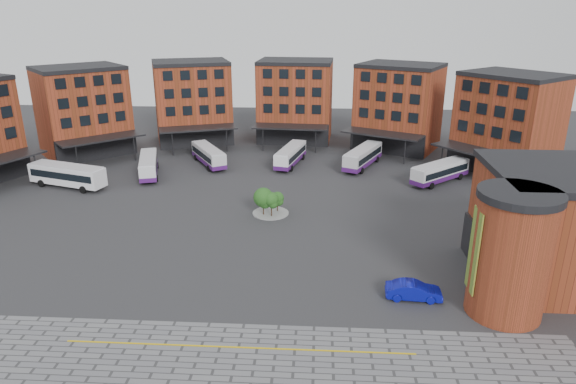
# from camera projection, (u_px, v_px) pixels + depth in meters

# --- Properties ---
(ground) EXTENTS (160.00, 160.00, 0.00)m
(ground) POSITION_uv_depth(u_px,v_px,m) (240.00, 259.00, 51.17)
(ground) COLOR #28282B
(ground) RESTS_ON ground
(yellow_line) EXTENTS (26.00, 0.15, 0.02)m
(yellow_line) POSITION_uv_depth(u_px,v_px,m) (239.00, 347.00, 37.92)
(yellow_line) COLOR gold
(yellow_line) RESTS_ON paving_zone
(main_building) EXTENTS (94.14, 42.48, 14.60)m
(main_building) POSITION_uv_depth(u_px,v_px,m) (244.00, 112.00, 84.81)
(main_building) COLOR maroon
(main_building) RESTS_ON ground
(east_building) EXTENTS (17.40, 15.40, 10.60)m
(east_building) POSITION_uv_depth(u_px,v_px,m) (558.00, 230.00, 44.87)
(east_building) COLOR maroon
(east_building) RESTS_ON ground
(tree_island) EXTENTS (4.40, 4.40, 3.47)m
(tree_island) POSITION_uv_depth(u_px,v_px,m) (268.00, 200.00, 61.20)
(tree_island) COLOR gray
(tree_island) RESTS_ON ground
(bus_a) EXTENTS (11.58, 5.85, 3.20)m
(bus_a) POSITION_uv_depth(u_px,v_px,m) (67.00, 174.00, 70.65)
(bus_a) COLOR white
(bus_a) RESTS_ON ground
(bus_b) EXTENTS (5.12, 10.49, 2.88)m
(bus_b) POSITION_uv_depth(u_px,v_px,m) (148.00, 165.00, 75.81)
(bus_b) COLOR white
(bus_b) RESTS_ON ground
(bus_c) EXTENTS (7.20, 9.99, 2.87)m
(bus_c) POSITION_uv_depth(u_px,v_px,m) (209.00, 155.00, 80.79)
(bus_c) COLOR silver
(bus_c) RESTS_ON ground
(bus_d) EXTENTS (4.70, 10.47, 2.87)m
(bus_d) POSITION_uv_depth(u_px,v_px,m) (291.00, 155.00, 80.81)
(bus_d) COLOR white
(bus_d) RESTS_ON ground
(bus_e) EXTENTS (6.85, 10.83, 3.04)m
(bus_e) POSITION_uv_depth(u_px,v_px,m) (363.00, 157.00, 79.72)
(bus_e) COLOR silver
(bus_e) RESTS_ON ground
(bus_f) EXTENTS (9.37, 8.60, 2.92)m
(bus_f) POSITION_uv_depth(u_px,v_px,m) (440.00, 172.00, 72.76)
(bus_f) COLOR white
(bus_f) RESTS_ON ground
(blue_car) EXTENTS (4.87, 1.94, 1.58)m
(blue_car) POSITION_uv_depth(u_px,v_px,m) (414.00, 291.00, 44.00)
(blue_car) COLOR #0C11A0
(blue_car) RESTS_ON ground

